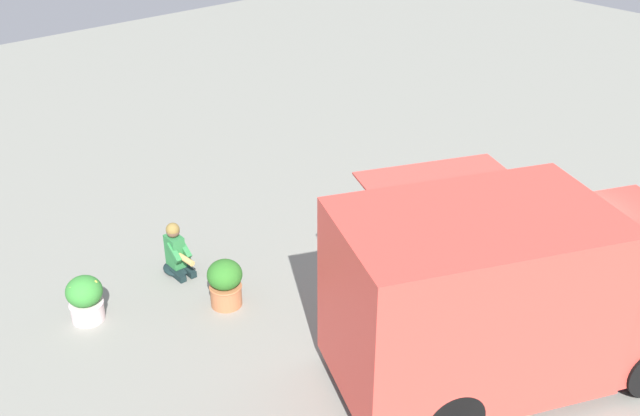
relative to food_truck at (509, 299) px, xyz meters
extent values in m
plane|color=gray|center=(0.75, -0.69, -1.23)|extent=(40.00, 40.00, 0.00)
cube|color=#E5453B|center=(0.24, 0.56, 0.17)|extent=(3.28, 3.97, 2.36)
cube|color=#E5453B|center=(-0.73, -1.68, -0.10)|extent=(2.43, 2.14, 1.83)
cube|color=black|center=(1.21, 0.14, 0.31)|extent=(0.77, 1.73, 0.83)
cube|color=#DF4C41|center=(1.48, 0.02, 1.31)|extent=(1.36, 2.12, 0.03)
cube|color=black|center=(-0.05, -0.11, -1.12)|extent=(3.38, 4.92, 0.22)
cylinder|color=black|center=(0.21, -1.88, -0.84)|extent=(0.51, 0.81, 0.78)
cylinder|color=black|center=(-0.38, 1.49, -0.84)|extent=(0.51, 0.81, 0.78)
cylinder|color=black|center=(1.34, 0.74, -0.84)|extent=(0.51, 0.81, 0.78)
ellipsoid|color=#162729|center=(5.12, 2.05, -1.17)|extent=(0.52, 0.44, 0.12)
cube|color=#162729|center=(4.93, 2.15, -1.17)|extent=(0.36, 0.11, 0.11)
cube|color=#162729|center=(4.92, 1.95, -1.17)|extent=(0.36, 0.11, 0.11)
cube|color=#2E7C40|center=(5.12, 2.05, -0.83)|extent=(0.32, 0.22, 0.56)
sphere|color=brown|center=(5.12, 2.05, -0.45)|extent=(0.22, 0.22, 0.22)
sphere|color=olive|center=(5.12, 2.05, -0.42)|extent=(0.23, 0.23, 0.23)
cube|color=#2E7C40|center=(4.99, 2.15, -0.76)|extent=(0.34, 0.09, 0.29)
cube|color=#2E7C40|center=(4.98, 1.95, -0.76)|extent=(0.34, 0.09, 0.29)
cylinder|color=tan|center=(4.81, 2.05, -0.84)|extent=(0.42, 0.12, 0.10)
cube|color=red|center=(4.81, 2.05, -0.82)|extent=(0.35, 0.08, 0.02)
cylinder|color=gray|center=(1.77, -4.25, -1.10)|extent=(0.47, 0.47, 0.27)
torus|color=gray|center=(1.77, -4.25, -0.98)|extent=(0.50, 0.50, 0.04)
ellipsoid|color=#266927|center=(1.77, -4.25, -0.79)|extent=(0.46, 0.46, 0.39)
sphere|color=purple|center=(1.80, -4.44, -0.76)|extent=(0.08, 0.08, 0.08)
sphere|color=purple|center=(1.76, -4.38, -0.67)|extent=(0.05, 0.05, 0.05)
sphere|color=purple|center=(1.66, -4.09, -0.75)|extent=(0.06, 0.06, 0.06)
cylinder|color=#B66B42|center=(3.79, 1.96, -1.05)|extent=(0.49, 0.49, 0.35)
torus|color=#BB6941|center=(3.79, 1.96, -0.89)|extent=(0.52, 0.52, 0.04)
ellipsoid|color=#2F7426|center=(3.79, 1.96, -0.67)|extent=(0.55, 0.55, 0.47)
sphere|color=#D21450|center=(3.95, 1.95, -0.53)|extent=(0.07, 0.07, 0.07)
sphere|color=#E11E44|center=(3.76, 1.77, -0.55)|extent=(0.06, 0.06, 0.06)
sphere|color=red|center=(3.92, 1.83, -0.54)|extent=(0.09, 0.09, 0.09)
sphere|color=red|center=(3.91, 1.84, -0.53)|extent=(0.07, 0.07, 0.07)
cylinder|color=beige|center=(4.86, 3.77, -1.08)|extent=(0.50, 0.50, 0.31)
torus|color=silver|center=(4.86, 3.77, -0.94)|extent=(0.52, 0.52, 0.04)
ellipsoid|color=#378A35|center=(4.86, 3.77, -0.72)|extent=(0.55, 0.55, 0.47)
sphere|color=#F9D94F|center=(4.85, 3.95, -0.58)|extent=(0.07, 0.07, 0.07)
sphere|color=#EAD658|center=(5.02, 3.62, -0.65)|extent=(0.08, 0.08, 0.08)
sphere|color=#F9DD48|center=(4.76, 3.62, -0.59)|extent=(0.08, 0.08, 0.08)
sphere|color=#E8DC4C|center=(4.95, 3.98, -0.68)|extent=(0.07, 0.07, 0.07)
sphere|color=#F9CE4C|center=(5.04, 3.84, -0.61)|extent=(0.09, 0.09, 0.09)
cube|color=brown|center=(3.64, -2.73, -0.76)|extent=(0.85, 1.76, 0.06)
cube|color=#23282B|center=(3.46, -2.07, -1.01)|extent=(0.35, 0.17, 0.44)
cube|color=#23282B|center=(3.83, -3.39, -1.01)|extent=(0.35, 0.17, 0.44)
camera|label=1|loc=(-4.38, 7.08, 5.66)|focal=41.52mm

